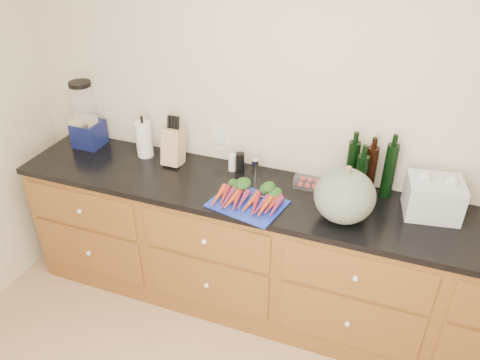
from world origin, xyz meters
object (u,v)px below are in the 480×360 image
at_px(carrots, 250,196).
at_px(tomato_box, 309,180).
at_px(blender_appliance, 86,119).
at_px(paper_towel, 144,139).
at_px(cutting_board, 248,204).
at_px(squash, 345,196).
at_px(knife_block, 173,146).

height_order(carrots, tomato_box, tomato_box).
bearing_deg(blender_appliance, paper_towel, 0.33).
xyz_separation_m(cutting_board, tomato_box, (0.29, 0.33, 0.03)).
xyz_separation_m(squash, paper_towel, (-1.41, 0.26, -0.03)).
bearing_deg(knife_block, squash, -11.66).
height_order(blender_appliance, tomato_box, blender_appliance).
bearing_deg(tomato_box, cutting_board, -131.16).
height_order(cutting_board, carrots, carrots).
bearing_deg(knife_block, blender_appliance, 178.56).
height_order(cutting_board, knife_block, knife_block).
relative_size(knife_block, tomato_box, 1.47).
height_order(cutting_board, tomato_box, tomato_box).
relative_size(squash, tomato_box, 2.01).
distance_m(squash, blender_appliance, 1.89).
xyz_separation_m(cutting_board, paper_towel, (-0.87, 0.32, 0.12)).
distance_m(cutting_board, knife_block, 0.71).
bearing_deg(knife_block, paper_towel, 175.15).
xyz_separation_m(squash, blender_appliance, (-1.87, 0.26, 0.06)).
distance_m(carrots, tomato_box, 0.41).
distance_m(blender_appliance, tomato_box, 1.62).
height_order(carrots, paper_towel, paper_towel).
bearing_deg(knife_block, tomato_box, 1.86).
height_order(cutting_board, paper_towel, paper_towel).
bearing_deg(blender_appliance, tomato_box, 0.45).
relative_size(carrots, tomato_box, 2.42).
height_order(carrots, squash, squash).
distance_m(squash, paper_towel, 1.44).
bearing_deg(cutting_board, blender_appliance, 166.55).
bearing_deg(paper_towel, blender_appliance, -179.67).
relative_size(carrots, blender_appliance, 0.85).
bearing_deg(paper_towel, cutting_board, -20.19).
relative_size(cutting_board, carrots, 1.02).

